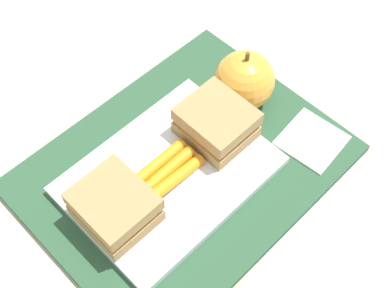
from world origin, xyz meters
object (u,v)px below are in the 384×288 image
object	(u,v)px
sandwich_half_right	(216,123)
sandwich_half_left	(115,207)
carrot_sticks_bundle	(168,170)
food_tray	(169,175)
apple	(244,81)
paper_napkin	(312,140)

from	to	relation	value
sandwich_half_right	sandwich_half_left	bearing A→B (deg)	180.00
sandwich_half_left	carrot_sticks_bundle	world-z (taller)	sandwich_half_left
sandwich_half_left	food_tray	bearing A→B (deg)	0.00
apple	paper_napkin	world-z (taller)	apple
sandwich_half_left	paper_napkin	world-z (taller)	sandwich_half_left
food_tray	apple	xyz separation A→B (m)	(0.15, 0.02, 0.03)
apple	food_tray	bearing A→B (deg)	-172.82
food_tray	carrot_sticks_bundle	xyz separation A→B (m)	(-0.00, 0.00, 0.01)
sandwich_half_left	carrot_sticks_bundle	xyz separation A→B (m)	(0.08, 0.00, -0.01)
sandwich_half_left	apple	world-z (taller)	apple
food_tray	sandwich_half_right	distance (m)	0.08
apple	paper_napkin	bearing A→B (deg)	-82.65
sandwich_half_left	paper_napkin	distance (m)	0.25
sandwich_half_right	apple	size ratio (longest dim) A/B	0.92
apple	paper_napkin	distance (m)	0.11
sandwich_half_right	paper_napkin	bearing A→B (deg)	-46.06
sandwich_half_left	sandwich_half_right	xyz separation A→B (m)	(0.16, 0.00, 0.00)
food_tray	paper_napkin	size ratio (longest dim) A/B	3.29
carrot_sticks_bundle	apple	size ratio (longest dim) A/B	0.90
food_tray	apple	size ratio (longest dim) A/B	2.65
carrot_sticks_bundle	apple	distance (m)	0.15
sandwich_half_right	paper_napkin	xyz separation A→B (m)	(0.08, -0.09, -0.03)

